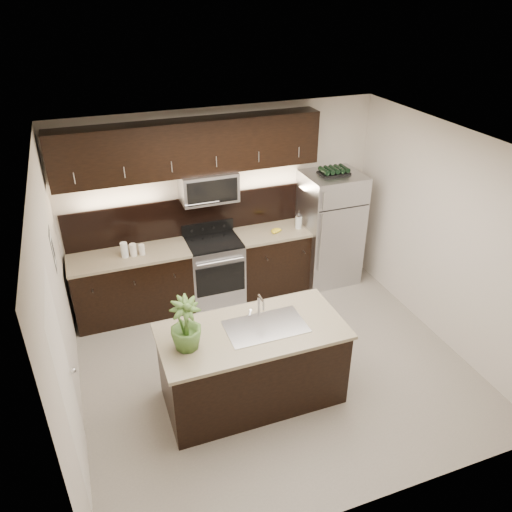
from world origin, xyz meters
The scene contains 12 objects.
ground centered at (0.00, 0.00, 0.00)m, with size 4.50×4.50×0.00m, color gray.
room_walls centered at (-0.11, -0.04, 1.70)m, with size 4.52×4.02×2.71m.
counter_run centered at (-0.46, 1.69, 0.47)m, with size 3.51×0.65×0.94m.
upper_fixtures centered at (-0.43, 1.84, 2.14)m, with size 3.49×0.40×1.66m.
island centered at (-0.43, -0.40, 0.47)m, with size 1.96×0.96×0.94m.
sink_faucet centered at (-0.28, -0.39, 0.96)m, with size 0.84×0.50×0.28m.
refrigerator centered at (1.55, 1.63, 0.85)m, with size 0.82×0.74×1.71m, color #B2B2B7.
wine_rack centered at (1.55, 1.63, 1.76)m, with size 0.42×0.26×0.10m.
plant centered at (-1.13, -0.44, 1.22)m, with size 0.31×0.31×0.56m, color #416327.
canisters centered at (-1.38, 1.63, 1.03)m, with size 0.31×0.10×0.21m.
french_press centered at (1.03, 1.64, 1.04)m, with size 0.10×0.10×0.28m.
bananas centered at (0.62, 1.61, 0.97)m, with size 0.17×0.13×0.05m, color yellow.
Camera 1 is at (-1.83, -4.32, 4.14)m, focal length 35.00 mm.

